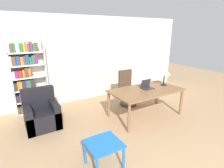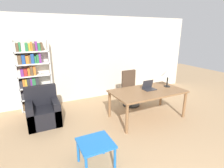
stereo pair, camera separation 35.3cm
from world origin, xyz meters
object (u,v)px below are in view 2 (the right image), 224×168
Objects in this scene: side_table_blue at (96,146)px; bookshelf at (32,78)px; armchair at (43,112)px; desk at (148,93)px; office_chair at (130,90)px; table_lamp at (168,73)px; laptop at (149,87)px.

bookshelf is (-0.77, 2.95, 0.56)m from side_table_blue.
desk is at bearing -18.84° from armchair.
bookshelf is at bearing 160.77° from office_chair.
table_lamp reaches higher than armchair.
desk reaches higher than side_table_blue.
side_table_blue is (-1.87, -1.09, -0.27)m from desk.
bookshelf reaches higher than office_chair.
armchair is at bearing -82.70° from bookshelf.
laptop is at bearing -33.08° from bookshelf.
laptop is 2.76m from armchair.
table_lamp is 2.91m from side_table_blue.
table_lamp reaches higher than office_chair.
armchair is 0.46× the size of bookshelf.
bookshelf is (-2.73, 1.78, 0.16)m from laptop.
desk is 2.68m from armchair.
desk is 2.18m from side_table_blue.
desk is 1.76× the size of office_chair.
desk is 2.06× the size of armchair.
office_chair is at bearing 92.73° from laptop.
side_table_blue is at bearing -149.22° from laptop.
desk is 3.40× the size of side_table_blue.
armchair is 1.20m from bookshelf.
bookshelf reaches higher than table_lamp.
side_table_blue is at bearing -149.81° from desk.
desk is 0.94m from office_chair.
side_table_blue is at bearing -155.99° from table_lamp.
bookshelf reaches higher than side_table_blue.
bookshelf is (-2.64, 1.86, 0.29)m from desk.
table_lamp is at bearing -53.13° from office_chair.
office_chair is at bearing 46.27° from side_table_blue.
office_chair is at bearing -19.23° from bookshelf.
office_chair reaches higher than desk.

